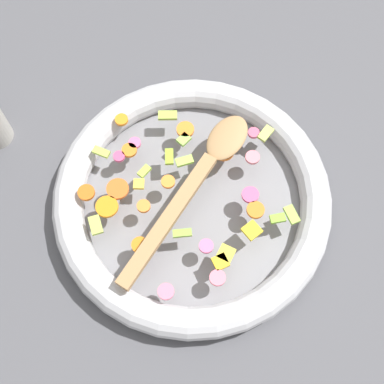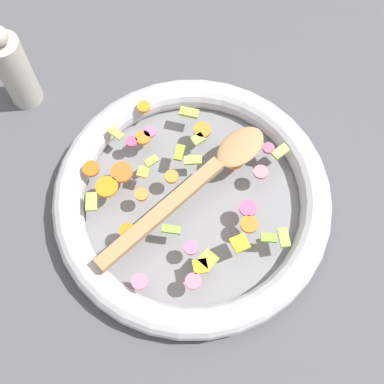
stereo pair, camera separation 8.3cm
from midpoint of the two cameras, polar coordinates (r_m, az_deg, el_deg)
ground_plane at (r=0.88m, az=2.70°, el=-1.61°), size 4.00×4.00×0.00m
skillet at (r=0.86m, az=2.76°, el=-1.06°), size 0.45×0.45×0.05m
chopped_vegetables at (r=0.83m, az=1.42°, el=0.12°), size 0.34×0.34×0.01m
wooden_spoon at (r=0.83m, az=3.85°, el=0.88°), size 0.06×0.34×0.01m
pepper_mill at (r=0.94m, az=-16.03°, el=12.18°), size 0.05×0.05×0.18m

